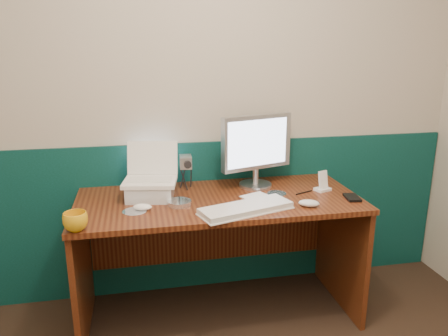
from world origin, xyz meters
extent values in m
cube|color=#BAAF9D|center=(0.00, 1.75, 1.25)|extent=(3.50, 0.04, 2.50)
cube|color=#073127|center=(0.00, 1.74, 0.50)|extent=(3.48, 0.02, 1.00)
cube|color=#3E170B|center=(0.11, 1.38, 0.38)|extent=(1.60, 0.70, 0.75)
cube|color=silver|center=(-0.27, 1.45, 0.79)|extent=(0.29, 0.25, 0.09)
cube|color=white|center=(0.21, 1.15, 0.76)|extent=(0.52, 0.30, 0.03)
ellipsoid|color=silver|center=(0.56, 1.16, 0.77)|extent=(0.13, 0.10, 0.04)
ellipsoid|color=white|center=(-0.32, 1.28, 0.77)|extent=(0.11, 0.09, 0.03)
imported|color=gold|center=(-0.63, 1.07, 0.80)|extent=(0.15, 0.15, 0.09)
cylinder|color=silver|center=(-0.12, 1.31, 0.76)|extent=(0.13, 0.13, 0.03)
cylinder|color=silver|center=(-0.36, 1.27, 0.75)|extent=(0.13, 0.13, 0.00)
cylinder|color=silver|center=(0.46, 1.40, 0.75)|extent=(0.11, 0.11, 0.00)
cylinder|color=black|center=(0.62, 1.37, 0.75)|extent=(0.12, 0.05, 0.01)
cube|color=white|center=(0.32, 1.36, 0.75)|extent=(0.18, 0.16, 0.00)
cube|color=white|center=(0.74, 1.39, 0.76)|extent=(0.11, 0.09, 0.02)
cube|color=white|center=(0.74, 1.39, 0.82)|extent=(0.07, 0.05, 0.11)
cube|color=black|center=(0.85, 1.22, 0.76)|extent=(0.09, 0.13, 0.01)
camera|label=1|loc=(-0.32, -0.92, 1.59)|focal=35.00mm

